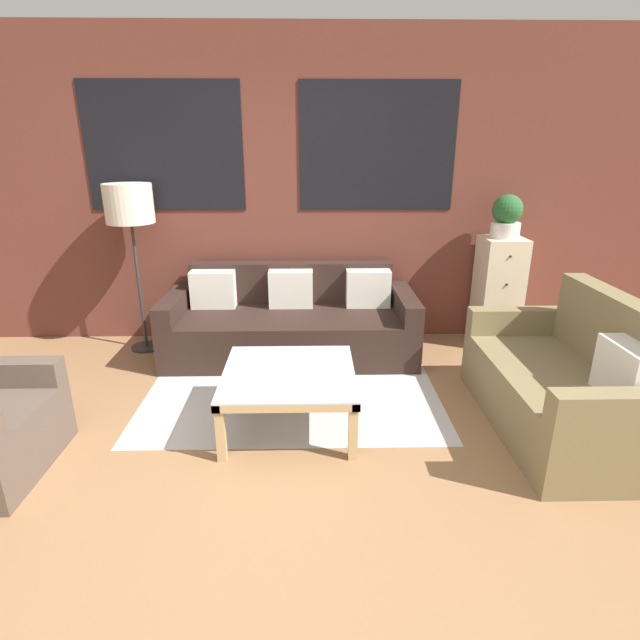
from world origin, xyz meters
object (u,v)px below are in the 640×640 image
at_px(couch_dark, 291,324).
at_px(floor_lamp, 130,209).
at_px(potted_plant, 507,216).
at_px(drawer_cabinet, 497,292).
at_px(coffee_table, 289,380).
at_px(settee_vintage, 566,386).

height_order(couch_dark, floor_lamp, floor_lamp).
distance_m(floor_lamp, potted_plant, 3.32).
bearing_deg(potted_plant, drawer_cabinet, -90.00).
bearing_deg(coffee_table, settee_vintage, -2.04).
relative_size(couch_dark, drawer_cabinet, 2.15).
distance_m(settee_vintage, coffee_table, 1.84).
bearing_deg(settee_vintage, couch_dark, 144.65).
xyz_separation_m(drawer_cabinet, potted_plant, (-0.00, 0.00, 0.70)).
bearing_deg(coffee_table, potted_plant, 37.66).
height_order(drawer_cabinet, potted_plant, potted_plant).
relative_size(settee_vintage, drawer_cabinet, 1.49).
height_order(settee_vintage, drawer_cabinet, drawer_cabinet).
bearing_deg(settee_vintage, potted_plant, 87.42).
xyz_separation_m(coffee_table, drawer_cabinet, (1.91, 1.47, 0.17)).
bearing_deg(drawer_cabinet, coffee_table, -142.35).
height_order(couch_dark, potted_plant, potted_plant).
height_order(settee_vintage, potted_plant, potted_plant).
xyz_separation_m(floor_lamp, potted_plant, (3.31, 0.07, -0.08)).
bearing_deg(settee_vintage, coffee_table, 177.96).
distance_m(coffee_table, drawer_cabinet, 2.41).
xyz_separation_m(coffee_table, potted_plant, (1.91, 1.47, 0.87)).
distance_m(couch_dark, coffee_table, 1.26).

